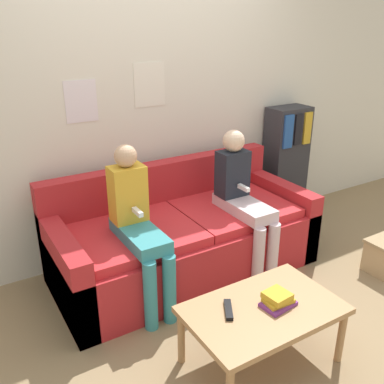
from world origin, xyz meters
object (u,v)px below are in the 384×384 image
person_right (243,196)px  tv_remote (228,310)px  person_left (138,222)px  coffee_table (263,314)px  bookshelf (285,163)px  couch (183,238)px

person_right → tv_remote: bearing=-131.2°
person_left → person_right: (0.89, 0.00, 0.00)m
coffee_table → tv_remote: (-0.19, 0.08, 0.05)m
coffee_table → bookshelf: bearing=44.4°
tv_remote → couch: bearing=103.9°
person_left → tv_remote: (0.16, -0.83, -0.23)m
person_right → bookshelf: bookshelf is taller
couch → person_right: person_right is taller
couch → coffee_table: bearing=-96.1°
couch → tv_remote: size_ratio=12.28×
coffee_table → tv_remote: tv_remote is taller
coffee_table → bookshelf: size_ratio=0.79×
couch → person_left: 0.62m
coffee_table → person_right: bearing=59.4°
couch → coffee_table: size_ratio=2.31×
coffee_table → person_right: size_ratio=0.79×
coffee_table → couch: bearing=83.9°
couch → person_left: person_left is taller
bookshelf → tv_remote: bearing=-140.4°
coffee_table → person_left: bearing=111.3°
coffee_table → person_right: 1.10m
couch → coffee_table: couch is taller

